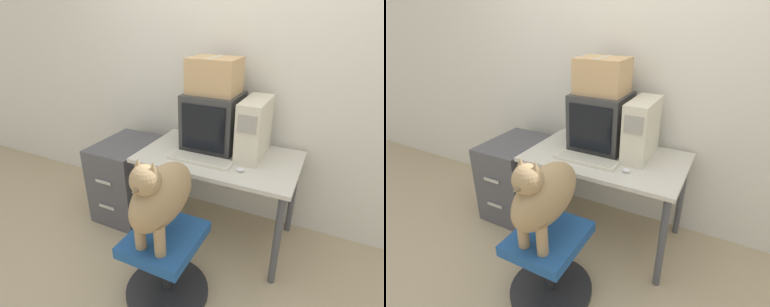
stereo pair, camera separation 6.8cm
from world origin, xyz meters
The scene contains 11 objects.
ground_plane centered at (0.00, 0.00, 0.00)m, with size 12.00×12.00×0.00m, color tan.
wall_back centered at (0.00, 0.79, 1.30)m, with size 8.00×0.05×2.60m.
desk centered at (0.00, 0.36, 0.65)m, with size 1.19×0.73×0.74m.
crt_monitor centered at (-0.11, 0.49, 0.96)m, with size 0.41×0.40×0.44m.
pc_tower centered at (0.23, 0.47, 0.96)m, with size 0.17×0.42×0.44m.
keyboard centered at (-0.09, 0.20, 0.76)m, with size 0.47×0.15×0.03m.
computer_mouse centered at (0.23, 0.18, 0.76)m, with size 0.06×0.04×0.03m.
office_chair centered at (-0.07, -0.35, 0.25)m, with size 0.55×0.55×0.49m.
dog centered at (-0.07, -0.37, 0.79)m, with size 0.24×0.57×0.57m.
filing_cabinet centered at (-0.86, 0.32, 0.35)m, with size 0.45×0.63×0.70m.
cardboard_box centered at (-0.11, 0.50, 1.31)m, with size 0.36×0.29×0.26m.
Camera 2 is at (0.79, -1.55, 1.71)m, focal length 28.00 mm.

